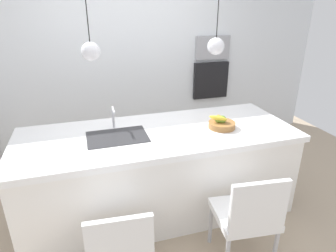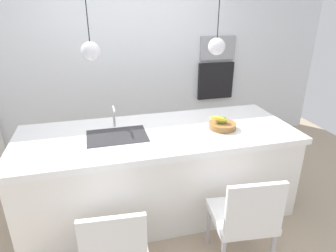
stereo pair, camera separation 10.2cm
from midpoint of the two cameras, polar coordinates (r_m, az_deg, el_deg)
The scene contains 12 objects.
floor at distance 3.32m, azimuth -0.82°, elevation -15.39°, with size 6.60×6.60×0.00m, color tan.
back_wall at distance 4.30m, azimuth -6.38°, elevation 12.57°, with size 6.00×0.10×2.60m, color white.
kitchen_island at distance 3.06m, azimuth -0.87°, elevation -8.76°, with size 2.70×1.03×0.89m.
sink_basin at distance 2.80m, azimuth -8.86°, elevation -2.03°, with size 0.56×0.40×0.02m, color #2D2D30.
faucet at distance 2.94m, azimuth -9.50°, elevation 2.28°, with size 0.02×0.17×0.22m.
fruit_bowl at distance 2.97m, azimuth 11.39°, elevation 0.39°, with size 0.27×0.27×0.14m.
microwave at distance 4.57m, azimuth 10.25°, elevation 14.78°, with size 0.54×0.08×0.34m, color #9E9EA3.
oven at distance 4.66m, azimuth 9.82°, elevation 8.70°, with size 0.56×0.08×0.56m, color black.
chair_near at distance 2.26m, azimuth -8.96°, elevation -21.73°, with size 0.49×0.51×0.83m.
chair_middle at distance 2.50m, azimuth 15.93°, elevation -16.56°, with size 0.51×0.51×0.89m.
pendant_light_left at distance 2.56m, azimuth -13.72°, elevation 14.05°, with size 0.16×0.16×0.76m.
pendant_light_right at distance 2.82m, azimuth 10.53°, elevation 15.05°, with size 0.16×0.16×0.76m.
Camera 2 is at (-0.57, -2.55, 2.05)m, focal length 31.29 mm.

